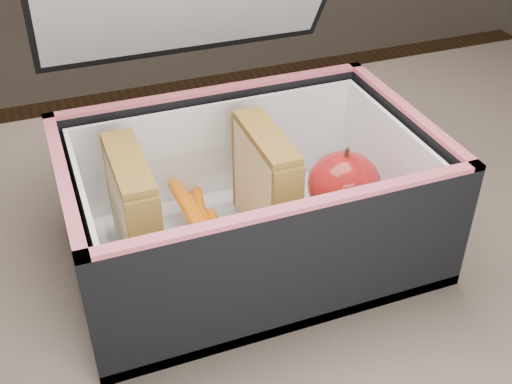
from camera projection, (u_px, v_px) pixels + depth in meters
kitchen_table at (301, 329)px, 0.68m from camera, size 1.20×0.80×0.75m
lunch_bag at (248, 190)px, 0.60m from camera, size 0.33×0.34×0.31m
plastic_tub at (203, 219)px, 0.60m from camera, size 0.17×0.12×0.07m
sandwich_left at (135, 213)px, 0.57m from camera, size 0.03×0.10×0.11m
sandwich_right at (266, 185)px, 0.60m from camera, size 0.03×0.10×0.11m
carrot_sticks at (206, 228)px, 0.61m from camera, size 0.04×0.14×0.03m
paper_napkin at (339, 211)px, 0.66m from camera, size 0.08×0.09×0.01m
red_apple at (344, 185)px, 0.64m from camera, size 0.10×0.10×0.08m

